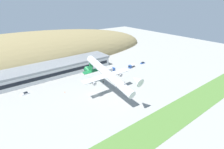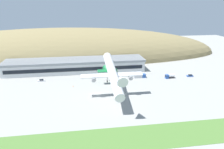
% 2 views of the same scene
% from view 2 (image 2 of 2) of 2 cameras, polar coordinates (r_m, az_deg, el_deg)
% --- Properties ---
extents(ground_plane, '(416.82, 416.82, 0.00)m').
position_cam_2_polar(ground_plane, '(121.55, -3.68, -5.33)').
color(ground_plane, gray).
extents(grass_strip_foreground, '(375.13, 16.29, 0.08)m').
position_cam_2_polar(grass_strip_foreground, '(84.39, -0.84, -16.79)').
color(grass_strip_foreground, '#4C7533').
rests_on(grass_strip_foreground, ground_plane).
extents(hill_backdrop, '(305.34, 82.50, 53.71)m').
position_cam_2_polar(hill_backdrop, '(211.98, -13.08, 4.51)').
color(hill_backdrop, olive).
rests_on(hill_backdrop, ground_plane).
extents(terminal_building, '(101.46, 19.60, 9.16)m').
position_cam_2_polar(terminal_building, '(163.20, -9.50, 2.57)').
color(terminal_building, silver).
rests_on(terminal_building, ground_plane).
extents(cargo_airplane, '(33.14, 53.93, 16.04)m').
position_cam_2_polar(cargo_airplane, '(115.05, 0.08, 0.20)').
color(cargo_airplane, silver).
extents(service_car_0, '(4.49, 2.09, 1.42)m').
position_cam_2_polar(service_car_0, '(148.55, -18.00, -1.52)').
color(service_car_0, silver).
rests_on(service_car_0, ground_plane).
extents(service_car_1, '(4.47, 1.97, 1.42)m').
position_cam_2_polar(service_car_1, '(160.09, 19.70, -0.29)').
color(service_car_1, '#264C99').
rests_on(service_car_1, ground_plane).
extents(fuel_truck, '(8.32, 2.65, 2.99)m').
position_cam_2_polar(fuel_truck, '(149.18, 7.17, -0.32)').
color(fuel_truck, '#264C99').
rests_on(fuel_truck, ground_plane).
extents(box_truck, '(6.46, 2.54, 3.07)m').
position_cam_2_polar(box_truck, '(152.16, 14.90, -0.42)').
color(box_truck, '#264C99').
rests_on(box_truck, ground_plane).
extents(traffic_cone_0, '(0.52, 0.52, 0.58)m').
position_cam_2_polar(traffic_cone_0, '(134.67, -10.11, -3.05)').
color(traffic_cone_0, orange).
rests_on(traffic_cone_0, ground_plane).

